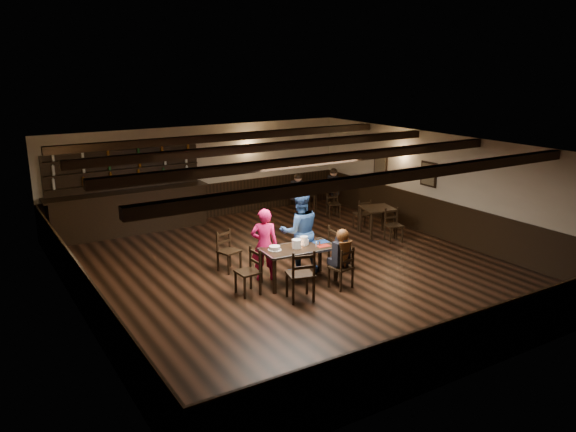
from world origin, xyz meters
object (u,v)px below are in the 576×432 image
man_blue (300,232)px  chair_near_left (302,272)px  chair_near_right (344,265)px  cake (275,248)px  dining_table (298,251)px  woman_pink (264,245)px  bar_counter (129,206)px

man_blue → chair_near_left: bearing=75.9°
chair_near_right → cake: bearing=140.1°
dining_table → chair_near_right: bearing=-53.6°
woman_pink → bar_counter: size_ratio=0.36×
dining_table → cake: size_ratio=5.84×
cake → bar_counter: size_ratio=0.06×
dining_table → chair_near_left: size_ratio=1.54×
bar_counter → cake: bearing=-74.7°
chair_near_left → bar_counter: 6.39m
chair_near_left → man_blue: (0.83, 1.36, 0.30)m
dining_table → woman_pink: bearing=137.6°
man_blue → cake: size_ratio=6.64×
dining_table → woman_pink: (-0.53, 0.49, 0.10)m
chair_near_right → man_blue: (-0.23, 1.28, 0.40)m
man_blue → cake: man_blue is taller
bar_counter → woman_pink: bearing=-74.0°
man_blue → cake: 0.94m
woman_pink → cake: size_ratio=5.64×
woman_pink → man_blue: man_blue is taller
cake → woman_pink: bearing=95.0°
chair_near_right → dining_table: bearing=126.4°
chair_near_left → chair_near_right: size_ratio=1.19×
dining_table → man_blue: (0.35, 0.49, 0.24)m
woman_pink → bar_counter: bearing=-49.2°
chair_near_left → bar_counter: bar_counter is taller
chair_near_right → bar_counter: bearing=112.2°
chair_near_right → woman_pink: size_ratio=0.56×
chair_near_right → man_blue: size_ratio=0.48×
woman_pink → man_blue: bearing=-154.6°
man_blue → chair_near_right: bearing=117.4°
cake → bar_counter: bearing=105.3°
bar_counter → chair_near_left: bearing=-76.9°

